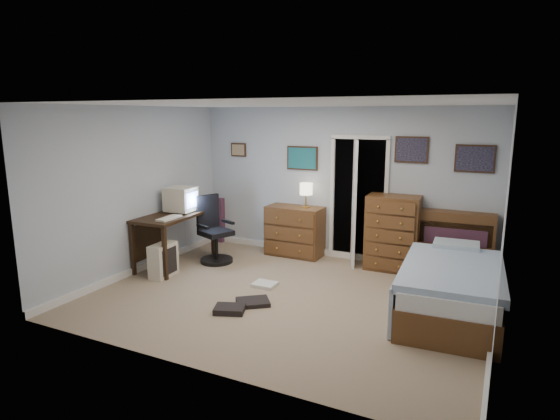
% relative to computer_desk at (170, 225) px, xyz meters
% --- Properties ---
extents(floor, '(5.00, 4.00, 0.02)m').
position_rel_computer_desk_xyz_m(floor, '(2.30, -0.47, -0.65)').
color(floor, gray).
rests_on(floor, ground).
extents(computer_desk, '(0.75, 1.49, 0.84)m').
position_rel_computer_desk_xyz_m(computer_desk, '(0.00, 0.00, 0.00)').
color(computer_desk, black).
rests_on(computer_desk, floor).
extents(crt_monitor, '(0.46, 0.43, 0.40)m').
position_rel_computer_desk_xyz_m(crt_monitor, '(0.12, 0.16, 0.40)').
color(crt_monitor, beige).
rests_on(crt_monitor, computer_desk).
extents(keyboard, '(0.19, 0.46, 0.03)m').
position_rel_computer_desk_xyz_m(keyboard, '(0.28, -0.34, 0.21)').
color(keyboard, beige).
rests_on(keyboard, computer_desk).
extents(pc_tower, '(0.26, 0.48, 0.50)m').
position_rel_computer_desk_xyz_m(pc_tower, '(0.30, -0.54, -0.39)').
color(pc_tower, beige).
rests_on(pc_tower, floor).
extents(office_chair, '(0.69, 0.69, 1.09)m').
position_rel_computer_desk_xyz_m(office_chair, '(0.57, 0.40, -0.22)').
color(office_chair, black).
rests_on(office_chair, floor).
extents(media_stack, '(0.17, 0.17, 0.84)m').
position_rel_computer_desk_xyz_m(media_stack, '(-0.02, 1.49, -0.23)').
color(media_stack, maroon).
rests_on(media_stack, floor).
extents(low_dresser, '(0.96, 0.49, 0.85)m').
position_rel_computer_desk_xyz_m(low_dresser, '(1.61, 1.31, -0.22)').
color(low_dresser, brown).
rests_on(low_dresser, floor).
extents(table_lamp, '(0.21, 0.21, 0.41)m').
position_rel_computer_desk_xyz_m(table_lamp, '(1.81, 1.31, 0.51)').
color(table_lamp, gold).
rests_on(table_lamp, low_dresser).
extents(doorway, '(0.96, 1.12, 2.05)m').
position_rel_computer_desk_xyz_m(doorway, '(2.65, 1.80, 0.36)').
color(doorway, black).
rests_on(doorway, floor).
extents(tall_dresser, '(0.81, 0.50, 1.16)m').
position_rel_computer_desk_xyz_m(tall_dresser, '(3.27, 1.28, -0.06)').
color(tall_dresser, brown).
rests_on(tall_dresser, floor).
extents(headboard_bookcase, '(1.10, 0.33, 0.97)m').
position_rel_computer_desk_xyz_m(headboard_bookcase, '(4.18, 1.39, -0.13)').
color(headboard_bookcase, brown).
rests_on(headboard_bookcase, floor).
extents(bed, '(1.24, 2.17, 0.69)m').
position_rel_computer_desk_xyz_m(bed, '(4.28, -0.07, -0.32)').
color(bed, brown).
rests_on(bed, floor).
extents(wall_posters, '(4.38, 0.04, 0.60)m').
position_rel_computer_desk_xyz_m(wall_posters, '(2.87, 1.51, 1.10)').
color(wall_posters, '#331E11').
rests_on(wall_posters, floor).
extents(floor_clutter, '(0.61, 1.30, 0.07)m').
position_rel_computer_desk_xyz_m(floor_clutter, '(1.92, -0.88, -0.61)').
color(floor_clutter, black).
rests_on(floor_clutter, floor).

